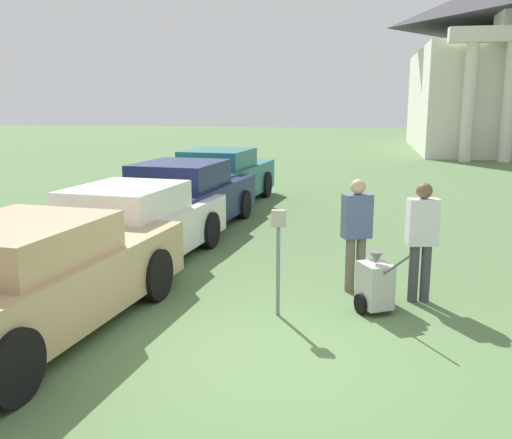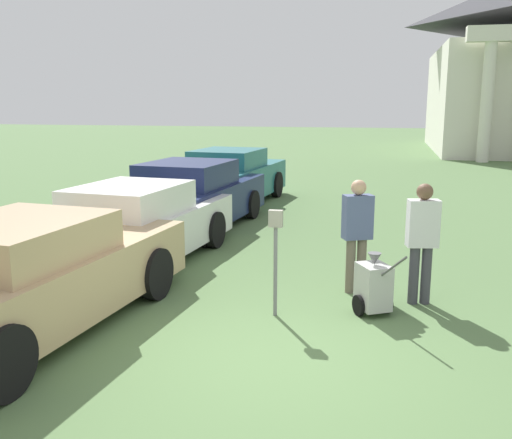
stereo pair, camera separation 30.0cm
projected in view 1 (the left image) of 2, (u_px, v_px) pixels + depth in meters
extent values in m
plane|color=#517042|center=(276.00, 357.00, 6.34)|extent=(120.00, 120.00, 0.00)
cube|color=tan|center=(33.00, 287.00, 6.90)|extent=(2.31, 5.00, 0.76)
cube|color=tan|center=(18.00, 242.00, 6.59)|extent=(1.82, 2.18, 0.47)
cylinder|color=black|center=(47.00, 265.00, 8.60)|extent=(0.25, 0.76, 0.75)
cylinder|color=black|center=(157.00, 275.00, 8.11)|extent=(0.25, 0.76, 0.75)
cylinder|color=black|center=(13.00, 367.00, 5.28)|extent=(0.25, 0.76, 0.75)
cube|color=silver|center=(133.00, 234.00, 9.86)|extent=(2.22, 4.89, 0.72)
cube|color=silver|center=(126.00, 201.00, 9.56)|extent=(1.75, 2.13, 0.50)
cylinder|color=black|center=(129.00, 225.00, 11.52)|extent=(0.25, 0.72, 0.71)
cylinder|color=black|center=(210.00, 230.00, 11.05)|extent=(0.25, 0.72, 0.71)
cylinder|color=black|center=(36.00, 263.00, 8.75)|extent=(0.25, 0.72, 0.71)
cylinder|color=black|center=(138.00, 273.00, 8.28)|extent=(0.25, 0.72, 0.71)
cube|color=#19234C|center=(184.00, 203.00, 12.67)|extent=(2.35, 4.95, 0.79)
cube|color=#19234C|center=(180.00, 174.00, 12.36)|extent=(1.85, 2.16, 0.53)
cylinder|color=black|center=(174.00, 201.00, 14.37)|extent=(0.25, 0.70, 0.69)
cylinder|color=black|center=(244.00, 204.00, 13.86)|extent=(0.25, 0.70, 0.69)
cylinder|color=black|center=(113.00, 225.00, 11.58)|extent=(0.25, 0.70, 0.69)
cylinder|color=black|center=(198.00, 230.00, 11.07)|extent=(0.25, 0.70, 0.69)
cube|color=#23666B|center=(221.00, 181.00, 15.85)|extent=(2.32, 4.88, 0.83)
cube|color=#23666B|center=(218.00, 159.00, 15.54)|extent=(1.83, 2.13, 0.48)
cylinder|color=black|center=(209.00, 182.00, 17.53)|extent=(0.25, 0.77, 0.75)
cylinder|color=black|center=(266.00, 184.00, 17.03)|extent=(0.25, 0.77, 0.75)
cylinder|color=black|center=(168.00, 197.00, 14.78)|extent=(0.25, 0.77, 0.75)
cylinder|color=black|center=(236.00, 200.00, 14.27)|extent=(0.25, 0.77, 0.75)
cylinder|color=slate|center=(278.00, 272.00, 7.48)|extent=(0.05, 0.05, 1.21)
cube|color=gray|center=(279.00, 218.00, 7.34)|extent=(0.18, 0.09, 0.22)
cylinder|color=#665B4C|center=(361.00, 264.00, 8.52)|extent=(0.14, 0.14, 0.82)
cylinder|color=#665B4C|center=(350.00, 265.00, 8.48)|extent=(0.14, 0.14, 0.82)
cube|color=#4C597F|center=(357.00, 216.00, 8.35)|extent=(0.47, 0.37, 0.65)
sphere|color=tan|center=(358.00, 187.00, 8.26)|extent=(0.22, 0.22, 0.22)
cylinder|color=#3F3F47|center=(425.00, 273.00, 8.05)|extent=(0.14, 0.14, 0.83)
cylinder|color=#3F3F47|center=(413.00, 273.00, 8.05)|extent=(0.14, 0.14, 0.83)
cube|color=silver|center=(423.00, 222.00, 7.90)|extent=(0.46, 0.30, 0.65)
sphere|color=brown|center=(424.00, 191.00, 7.81)|extent=(0.22, 0.22, 0.22)
cube|color=#B2B2AD|center=(375.00, 285.00, 7.62)|extent=(0.53, 0.56, 0.60)
cone|color=#59595B|center=(376.00, 258.00, 7.54)|extent=(0.18, 0.18, 0.16)
cylinder|color=#4C4C4C|center=(396.00, 266.00, 7.11)|extent=(0.32, 0.53, 0.43)
cylinder|color=black|center=(360.00, 304.00, 7.60)|extent=(0.18, 0.27, 0.28)
cylinder|color=black|center=(388.00, 301.00, 7.74)|extent=(0.18, 0.27, 0.28)
cube|color=silver|center=(495.00, 100.00, 33.42)|extent=(8.92, 13.40, 5.79)
pyramid|color=#333338|center=(503.00, 2.00, 32.31)|extent=(9.10, 13.67, 2.60)
cylinder|color=silver|center=(469.00, 103.00, 26.91)|extent=(0.56, 0.56, 5.50)
cylinder|color=silver|center=(509.00, 103.00, 26.58)|extent=(0.56, 0.56, 5.50)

